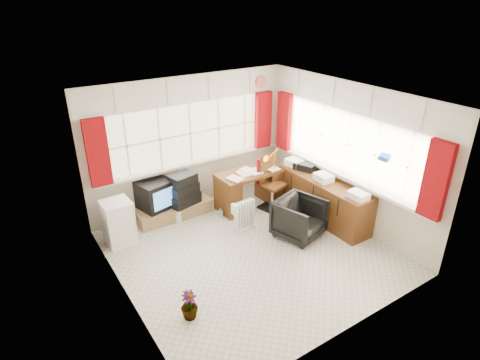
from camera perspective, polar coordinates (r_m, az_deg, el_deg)
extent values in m
plane|color=beige|center=(6.57, 1.53, -10.18)|extent=(4.00, 4.00, 0.00)
plane|color=beige|center=(7.53, -7.08, 5.20)|extent=(4.00, 0.00, 4.00)
plane|color=beige|center=(4.66, 16.03, -9.22)|extent=(4.00, 0.00, 4.00)
plane|color=beige|center=(5.19, -16.90, -5.53)|extent=(0.00, 4.00, 4.00)
plane|color=beige|center=(7.18, 14.93, 3.49)|extent=(0.00, 4.00, 4.00)
plane|color=white|center=(5.51, 1.83, 11.50)|extent=(4.00, 4.00, 0.00)
plane|color=beige|center=(7.45, -7.09, 6.61)|extent=(3.60, 0.00, 3.60)
cube|color=white|center=(7.62, -6.72, 2.39)|extent=(3.70, 0.12, 0.05)
cube|color=white|center=(7.03, -15.83, 4.67)|extent=(0.03, 0.02, 1.10)
cube|color=white|center=(7.21, -11.33, 5.67)|extent=(0.03, 0.02, 1.10)
cube|color=white|center=(7.44, -7.06, 6.59)|extent=(0.03, 0.02, 1.10)
cube|color=white|center=(7.71, -3.04, 7.41)|extent=(0.03, 0.02, 1.10)
cube|color=white|center=(8.01, 0.69, 8.14)|extent=(0.03, 0.02, 1.10)
plane|color=beige|center=(7.09, 14.99, 4.96)|extent=(0.00, 3.60, 3.60)
cube|color=white|center=(7.28, 14.27, 0.63)|extent=(0.12, 3.70, 0.05)
cube|color=white|center=(6.41, 22.73, 1.63)|extent=(0.02, 0.03, 1.10)
cube|color=white|center=(6.73, 18.65, 3.38)|extent=(0.02, 0.03, 1.10)
cube|color=white|center=(7.09, 14.94, 4.95)|extent=(0.02, 0.03, 1.10)
cube|color=white|center=(7.47, 11.58, 6.34)|extent=(0.02, 0.03, 1.10)
cube|color=white|center=(7.88, 8.55, 7.58)|extent=(0.02, 0.03, 1.10)
cube|color=maroon|center=(6.85, -19.59, 3.64)|extent=(0.35, 0.10, 1.15)
cube|color=maroon|center=(8.18, 3.32, 8.49)|extent=(0.35, 0.10, 1.15)
cube|color=maroon|center=(8.13, 6.31, 8.28)|extent=(0.10, 0.35, 1.15)
cube|color=maroon|center=(6.12, 26.10, -0.08)|extent=(0.10, 0.35, 1.15)
cube|color=white|center=(7.22, -7.36, 12.59)|extent=(3.95, 0.08, 0.48)
cube|color=white|center=(6.85, 15.63, 11.21)|extent=(0.08, 3.95, 0.48)
cube|color=#5A3115|center=(7.57, 1.32, 0.98)|extent=(1.27, 0.64, 0.06)
cube|color=#5A3115|center=(7.49, -1.72, -2.41)|extent=(0.30, 0.57, 0.67)
cube|color=#5A3115|center=(7.99, 4.11, -0.58)|extent=(0.30, 0.57, 0.67)
cube|color=white|center=(7.56, 1.32, 1.25)|extent=(0.22, 0.29, 0.02)
cube|color=white|center=(7.55, 1.32, 1.28)|extent=(0.22, 0.29, 0.02)
cube|color=white|center=(7.55, 1.32, 1.31)|extent=(0.22, 0.29, 0.02)
cube|color=white|center=(7.55, 1.32, 1.34)|extent=(0.22, 0.29, 0.02)
cube|color=white|center=(7.55, 1.32, 1.36)|extent=(0.22, 0.29, 0.02)
cube|color=white|center=(7.55, 1.32, 1.39)|extent=(0.22, 0.29, 0.02)
cylinder|color=orange|center=(7.63, 4.91, 1.42)|extent=(0.10, 0.10, 0.02)
cylinder|color=orange|center=(7.56, 4.97, 2.80)|extent=(0.03, 0.03, 0.40)
cone|color=orange|center=(7.50, 5.01, 3.91)|extent=(0.17, 0.14, 0.16)
cube|color=black|center=(7.81, 4.57, -3.85)|extent=(0.51, 0.51, 0.04)
cylinder|color=silver|center=(7.71, 4.62, -2.38)|extent=(0.06, 0.06, 0.49)
cube|color=#5A3115|center=(7.60, 4.69, -0.76)|extent=(0.49, 0.48, 0.06)
cube|color=#5A3115|center=(7.60, 3.55, 1.49)|extent=(0.38, 0.13, 0.47)
cube|color=maroon|center=(7.60, 3.56, 1.62)|extent=(0.41, 0.15, 0.49)
imported|color=black|center=(6.86, 8.44, -5.43)|extent=(0.91, 0.92, 0.68)
cube|color=white|center=(7.10, 0.62, -6.81)|extent=(0.38, 0.16, 0.08)
cube|color=white|center=(6.87, -0.52, -5.25)|extent=(0.03, 0.11, 0.49)
cube|color=white|center=(6.90, -0.13, -5.12)|extent=(0.03, 0.11, 0.49)
cube|color=white|center=(6.93, 0.25, -4.98)|extent=(0.03, 0.11, 0.49)
cube|color=white|center=(6.96, 0.63, -4.84)|extent=(0.03, 0.11, 0.49)
cube|color=white|center=(6.98, 1.01, -4.71)|extent=(0.03, 0.11, 0.49)
cube|color=white|center=(7.01, 1.38, -4.58)|extent=(0.03, 0.11, 0.49)
cube|color=white|center=(7.04, 1.75, -4.44)|extent=(0.03, 0.11, 0.49)
cube|color=#5A3115|center=(7.47, 11.66, -2.65)|extent=(0.50, 2.00, 0.75)
cube|color=white|center=(6.79, 16.45, -2.15)|extent=(0.24, 0.32, 0.10)
cube|color=white|center=(7.27, 11.78, 0.25)|extent=(0.24, 0.32, 0.10)
cube|color=white|center=(7.80, 7.71, 2.33)|extent=(0.24, 0.32, 0.10)
cube|color=black|center=(7.69, 9.31, 2.01)|extent=(0.42, 0.47, 0.13)
cube|color=#8D6746|center=(7.56, -9.39, -4.27)|extent=(1.40, 0.50, 0.25)
cube|color=black|center=(7.36, -11.98, -1.98)|extent=(0.67, 0.63, 0.51)
cube|color=#5494EE|center=(7.17, -10.73, -2.66)|extent=(0.42, 0.12, 0.35)
cube|color=black|center=(7.45, -7.98, -2.63)|extent=(0.63, 0.48, 0.21)
cube|color=black|center=(7.36, -8.07, -1.25)|extent=(0.58, 0.45, 0.20)
cube|color=black|center=(7.28, -8.16, 0.11)|extent=(0.53, 0.42, 0.19)
cube|color=white|center=(6.90, -16.91, -5.78)|extent=(0.46, 0.46, 0.76)
cube|color=silver|center=(6.71, -14.76, -5.32)|extent=(0.02, 0.02, 0.40)
imported|color=silver|center=(7.35, -8.83, -4.86)|extent=(0.13, 0.13, 0.32)
imported|color=#7EBDAD|center=(7.47, -2.83, -4.65)|extent=(0.10, 0.10, 0.18)
imported|color=black|center=(5.37, -7.24, -17.25)|extent=(0.29, 0.29, 0.40)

